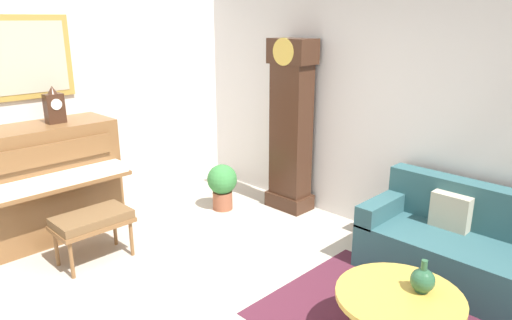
{
  "coord_description": "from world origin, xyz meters",
  "views": [
    {
      "loc": [
        2.52,
        -1.94,
        2.23
      ],
      "look_at": [
        -0.37,
        0.97,
        0.98
      ],
      "focal_mm": 32.74,
      "sensor_mm": 36.0,
      "label": 1
    }
  ],
  "objects_px": {
    "green_jug": "(423,280)",
    "piano": "(45,182)",
    "mantel_clock": "(54,106)",
    "potted_plant": "(222,184)",
    "couch": "(477,253)",
    "coffee_table": "(399,298)",
    "piano_bench": "(92,221)",
    "grandfather_clock": "(291,131)"
  },
  "relations": [
    {
      "from": "coffee_table",
      "to": "green_jug",
      "type": "relative_size",
      "value": 3.67
    },
    {
      "from": "coffee_table",
      "to": "potted_plant",
      "type": "bearing_deg",
      "value": 164.26
    },
    {
      "from": "coffee_table",
      "to": "mantel_clock",
      "type": "distance_m",
      "value": 3.71
    },
    {
      "from": "mantel_clock",
      "to": "green_jug",
      "type": "height_order",
      "value": "mantel_clock"
    },
    {
      "from": "potted_plant",
      "to": "couch",
      "type": "bearing_deg",
      "value": 8.25
    },
    {
      "from": "couch",
      "to": "green_jug",
      "type": "xyz_separation_m",
      "value": [
        -0.0,
        -1.04,
        0.18
      ]
    },
    {
      "from": "piano",
      "to": "coffee_table",
      "type": "distance_m",
      "value": 3.63
    },
    {
      "from": "couch",
      "to": "green_jug",
      "type": "bearing_deg",
      "value": -90.16
    },
    {
      "from": "green_jug",
      "to": "piano",
      "type": "bearing_deg",
      "value": -162.17
    },
    {
      "from": "mantel_clock",
      "to": "piano_bench",
      "type": "bearing_deg",
      "value": -7.54
    },
    {
      "from": "couch",
      "to": "coffee_table",
      "type": "xyz_separation_m",
      "value": [
        -0.09,
        -1.18,
        0.07
      ]
    },
    {
      "from": "piano",
      "to": "coffee_table",
      "type": "height_order",
      "value": "piano"
    },
    {
      "from": "piano",
      "to": "piano_bench",
      "type": "distance_m",
      "value": 0.86
    },
    {
      "from": "mantel_clock",
      "to": "potted_plant",
      "type": "xyz_separation_m",
      "value": [
        0.73,
        1.59,
        -1.05
      ]
    },
    {
      "from": "piano",
      "to": "green_jug",
      "type": "distance_m",
      "value": 3.75
    },
    {
      "from": "piano_bench",
      "to": "coffee_table",
      "type": "relative_size",
      "value": 0.8
    },
    {
      "from": "green_jug",
      "to": "potted_plant",
      "type": "height_order",
      "value": "green_jug"
    },
    {
      "from": "mantel_clock",
      "to": "green_jug",
      "type": "distance_m",
      "value": 3.79
    },
    {
      "from": "piano",
      "to": "grandfather_clock",
      "type": "distance_m",
      "value": 2.73
    },
    {
      "from": "couch",
      "to": "piano",
      "type": "bearing_deg",
      "value": -148.51
    },
    {
      "from": "grandfather_clock",
      "to": "potted_plant",
      "type": "relative_size",
      "value": 3.62
    },
    {
      "from": "potted_plant",
      "to": "green_jug",
      "type": "bearing_deg",
      "value": -12.53
    },
    {
      "from": "green_jug",
      "to": "mantel_clock",
      "type": "bearing_deg",
      "value": -164.95
    },
    {
      "from": "green_jug",
      "to": "coffee_table",
      "type": "bearing_deg",
      "value": -120.87
    },
    {
      "from": "piano_bench",
      "to": "couch",
      "type": "bearing_deg",
      "value": 37.55
    },
    {
      "from": "grandfather_clock",
      "to": "mantel_clock",
      "type": "height_order",
      "value": "grandfather_clock"
    },
    {
      "from": "piano",
      "to": "mantel_clock",
      "type": "relative_size",
      "value": 3.79
    },
    {
      "from": "piano",
      "to": "mantel_clock",
      "type": "height_order",
      "value": "mantel_clock"
    },
    {
      "from": "couch",
      "to": "potted_plant",
      "type": "xyz_separation_m",
      "value": [
        -2.83,
        -0.41,
        0.01
      ]
    },
    {
      "from": "coffee_table",
      "to": "mantel_clock",
      "type": "xyz_separation_m",
      "value": [
        -3.48,
        -0.81,
        1.0
      ]
    },
    {
      "from": "grandfather_clock",
      "to": "couch",
      "type": "bearing_deg",
      "value": -5.07
    },
    {
      "from": "coffee_table",
      "to": "grandfather_clock",
      "type": "bearing_deg",
      "value": 147.78
    },
    {
      "from": "piano_bench",
      "to": "green_jug",
      "type": "height_order",
      "value": "green_jug"
    },
    {
      "from": "piano_bench",
      "to": "mantel_clock",
      "type": "bearing_deg",
      "value": 172.46
    },
    {
      "from": "piano",
      "to": "green_jug",
      "type": "relative_size",
      "value": 6.0
    },
    {
      "from": "potted_plant",
      "to": "coffee_table",
      "type": "bearing_deg",
      "value": -15.74
    },
    {
      "from": "piano_bench",
      "to": "grandfather_clock",
      "type": "distance_m",
      "value": 2.42
    },
    {
      "from": "coffee_table",
      "to": "mantel_clock",
      "type": "bearing_deg",
      "value": -166.82
    },
    {
      "from": "couch",
      "to": "green_jug",
      "type": "distance_m",
      "value": 1.06
    },
    {
      "from": "green_jug",
      "to": "grandfather_clock",
      "type": "bearing_deg",
      "value": 151.48
    },
    {
      "from": "grandfather_clock",
      "to": "mantel_clock",
      "type": "relative_size",
      "value": 5.34
    },
    {
      "from": "piano",
      "to": "coffee_table",
      "type": "bearing_deg",
      "value": 16.07
    }
  ]
}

